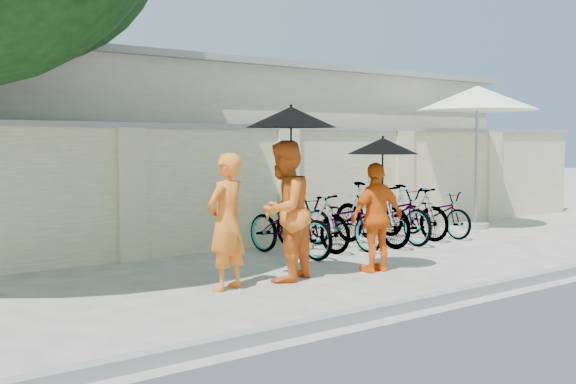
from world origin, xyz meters
TOP-DOWN VIEW (x-y plane):
  - ground at (0.00, 0.00)m, footprint 80.00×80.00m
  - kerb at (0.00, -1.70)m, footprint 40.00×0.16m
  - compound_wall at (1.00, 3.20)m, footprint 20.00×0.30m
  - building_behind at (2.00, 7.00)m, footprint 14.00×6.00m
  - monk_left at (-1.07, 0.41)m, footprint 0.70×0.56m
  - monk_center at (-0.17, 0.42)m, footprint 1.08×0.98m
  - parasol_center at (-0.12, 0.34)m, footprint 1.16×1.16m
  - monk_right at (1.22, 0.12)m, footprint 0.91×0.42m
  - parasol_right at (1.24, 0.04)m, footprint 0.97×0.97m
  - patio_umbrella at (6.41, 2.34)m, footprint 2.76×2.76m
  - bike_0 at (1.14, 1.93)m, footprint 0.79×1.88m
  - bike_1 at (1.74, 2.10)m, footprint 0.65×1.68m
  - bike_2 at (2.34, 2.00)m, footprint 0.71×1.85m
  - bike_3 at (2.94, 1.93)m, footprint 0.51×1.82m
  - bike_4 at (3.54, 1.98)m, footprint 0.79×1.95m
  - bike_5 at (4.14, 2.08)m, footprint 0.57×1.68m
  - bike_6 at (4.74, 2.02)m, footprint 0.60×1.67m

SIDE VIEW (x-z plane):
  - ground at x=0.00m, z-range 0.00..0.00m
  - kerb at x=0.00m, z-range 0.00..0.12m
  - bike_6 at x=4.74m, z-range 0.00..0.87m
  - bike_2 at x=2.34m, z-range 0.00..0.96m
  - bike_0 at x=1.14m, z-range 0.00..0.96m
  - bike_1 at x=1.74m, z-range 0.00..0.99m
  - bike_5 at x=4.14m, z-range 0.00..1.00m
  - bike_4 at x=3.54m, z-range 0.00..1.00m
  - bike_3 at x=2.94m, z-range 0.00..1.09m
  - monk_right at x=1.22m, z-range 0.00..1.51m
  - monk_left at x=-1.07m, z-range 0.00..1.66m
  - monk_center at x=-0.17m, z-range 0.00..1.81m
  - compound_wall at x=1.00m, z-range 0.00..2.00m
  - building_behind at x=2.00m, z-range 0.00..3.20m
  - parasol_right at x=1.24m, z-range 1.24..2.23m
  - parasol_center at x=-0.12m, z-range 1.50..2.71m
  - patio_umbrella at x=6.41m, z-range 1.18..4.11m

